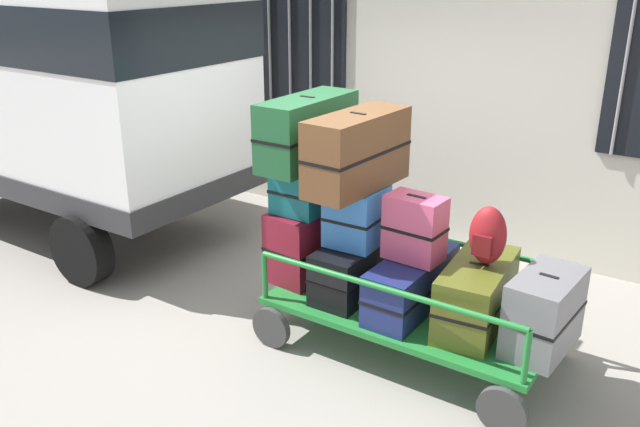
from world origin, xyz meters
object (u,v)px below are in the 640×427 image
suitcase_left_middle (306,187)px  suitcase_midleft_middle (357,216)px  suitcase_left_bottom (307,242)px  suitcase_center_bottom (412,284)px  van (59,73)px  luggage_cart (411,313)px  backpack (488,236)px  suitcase_left_top (308,131)px  suitcase_midleft_top (357,151)px  suitcase_center_middle (415,228)px  suitcase_midleft_bottom (356,267)px  suitcase_midright_bottom (476,294)px  suitcase_right_bottom (544,312)px

suitcase_left_middle → suitcase_midleft_middle: (0.51, -0.03, -0.13)m
suitcase_left_bottom → suitcase_center_bottom: (1.02, -0.04, -0.09)m
van → luggage_cart: 4.75m
suitcase_center_bottom → backpack: bearing=6.7°
luggage_cart → suitcase_left_bottom: (-1.02, 0.01, 0.36)m
suitcase_left_middle → suitcase_center_bottom: suitcase_left_middle is taller
suitcase_left_top → suitcase_midleft_top: size_ratio=0.99×
backpack → suitcase_left_bottom: bearing=-179.2°
luggage_cart → suitcase_left_top: 1.68m
suitcase_midleft_top → suitcase_center_middle: suitcase_midleft_top is taller
suitcase_midleft_top → suitcase_center_bottom: 1.11m
suitcase_left_top → suitcase_midleft_top: (0.51, -0.07, -0.08)m
suitcase_left_top → suitcase_midleft_middle: (0.51, -0.06, -0.61)m
suitcase_left_middle → suitcase_midleft_bottom: suitcase_left_middle is taller
suitcase_midleft_middle → suitcase_midright_bottom: suitcase_midleft_middle is taller
van → suitcase_midleft_bottom: (4.01, -0.30, -1.18)m
van → suitcase_left_middle: size_ratio=8.00×
suitcase_midright_bottom → luggage_cart: bearing=-178.2°
suitcase_left_bottom → suitcase_left_middle: 0.50m
suitcase_left_top → suitcase_left_middle: bearing=-90.0°
luggage_cart → suitcase_midleft_top: bearing=-176.2°
suitcase_midleft_top → suitcase_center_bottom: (0.51, 0.01, -0.99)m
suitcase_left_bottom → suitcase_midleft_bottom: size_ratio=0.81×
backpack → suitcase_midright_bottom: bearing=-149.2°
van → suitcase_midright_bottom: 5.16m
suitcase_left_top → suitcase_center_bottom: suitcase_left_top is taller
suitcase_midleft_bottom → backpack: size_ratio=2.01×
suitcase_midleft_middle → suitcase_right_bottom: 1.58m
van → luggage_cart: van is taller
suitcase_center_middle → suitcase_right_bottom: (1.02, -0.01, -0.40)m
suitcase_center_bottom → suitcase_center_middle: bearing=90.0°
suitcase_midleft_bottom → backpack: backpack is taller
suitcase_midleft_middle → backpack: size_ratio=1.07×
suitcase_left_middle → suitcase_left_top: (0.00, 0.03, 0.47)m
suitcase_left_bottom → suitcase_midleft_middle: suitcase_midleft_middle is taller
luggage_cart → backpack: bearing=3.8°
suitcase_midleft_bottom → suitcase_center_middle: 0.69m
suitcase_right_bottom → suitcase_midleft_top: bearing=180.0°
suitcase_right_bottom → backpack: 0.65m
suitcase_midright_bottom → backpack: 0.47m
van → suitcase_left_middle: bearing=-4.4°
suitcase_midleft_top → backpack: size_ratio=2.29×
backpack → suitcase_right_bottom: bearing=-8.4°
suitcase_midleft_bottom → suitcase_midleft_middle: suitcase_midleft_middle is taller
suitcase_left_middle → suitcase_center_bottom: 1.18m
suitcase_left_top → luggage_cart: bearing=-2.0°
suitcase_midleft_middle → suitcase_midleft_top: (-0.00, -0.01, 0.53)m
suitcase_left_middle → backpack: size_ratio=1.20×
suitcase_left_middle → suitcase_midleft_top: (0.51, -0.04, 0.40)m
suitcase_midleft_middle → suitcase_midright_bottom: 1.10m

